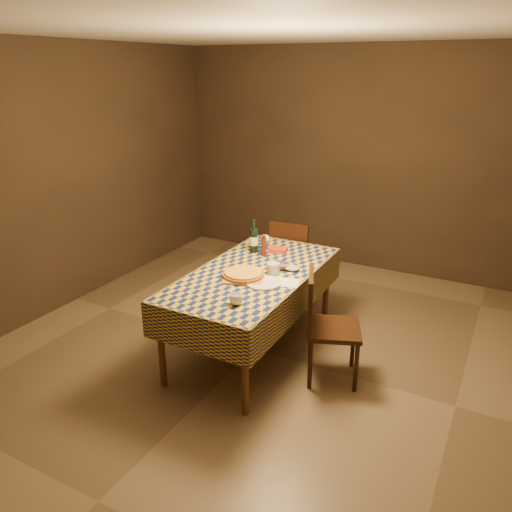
# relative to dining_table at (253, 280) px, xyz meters

# --- Properties ---
(room) EXTENTS (5.00, 5.10, 2.70)m
(room) POSITION_rel_dining_table_xyz_m (0.00, 0.00, 0.66)
(room) COLOR brown
(room) RESTS_ON ground
(dining_table) EXTENTS (0.94, 1.84, 0.77)m
(dining_table) POSITION_rel_dining_table_xyz_m (0.00, 0.00, 0.00)
(dining_table) COLOR brown
(dining_table) RESTS_ON ground
(cutting_board) EXTENTS (0.44, 0.44, 0.02)m
(cutting_board) POSITION_rel_dining_table_xyz_m (-0.01, -0.15, 0.09)
(cutting_board) COLOR #AA7550
(cutting_board) RESTS_ON dining_table
(pizza) EXTENTS (0.45, 0.45, 0.04)m
(pizza) POSITION_rel_dining_table_xyz_m (-0.01, -0.15, 0.11)
(pizza) COLOR #944E18
(pizza) RESTS_ON cutting_board
(pepper_mill) EXTENTS (0.06, 0.06, 0.21)m
(pepper_mill) POSITION_rel_dining_table_xyz_m (-0.10, 0.40, 0.18)
(pepper_mill) COLOR #4B1E11
(pepper_mill) RESTS_ON dining_table
(bowl) EXTENTS (0.15, 0.15, 0.05)m
(bowl) POSITION_rel_dining_table_xyz_m (0.18, 0.18, 0.10)
(bowl) COLOR #5F4350
(bowl) RESTS_ON dining_table
(wine_glass) EXTENTS (0.09, 0.09, 0.17)m
(wine_glass) POSITION_rel_dining_table_xyz_m (-0.15, 0.52, 0.19)
(wine_glass) COLOR white
(wine_glass) RESTS_ON dining_table
(wine_bottle) EXTENTS (0.11, 0.11, 0.32)m
(wine_bottle) POSITION_rel_dining_table_xyz_m (-0.23, 0.44, 0.20)
(wine_bottle) COLOR black
(wine_bottle) RESTS_ON dining_table
(deli_tub) EXTENTS (0.13, 0.13, 0.09)m
(deli_tub) POSITION_rel_dining_table_xyz_m (0.17, 0.05, 0.12)
(deli_tub) COLOR silver
(deli_tub) RESTS_ON dining_table
(takeout_container) EXTENTS (0.19, 0.16, 0.04)m
(takeout_container) POSITION_rel_dining_table_xyz_m (-0.03, 0.54, 0.10)
(takeout_container) COLOR red
(takeout_container) RESTS_ON dining_table
(white_plate) EXTENTS (0.37, 0.37, 0.02)m
(white_plate) POSITION_rel_dining_table_xyz_m (0.20, -0.18, 0.08)
(white_plate) COLOR white
(white_plate) RESTS_ON dining_table
(tumbler) EXTENTS (0.12, 0.12, 0.08)m
(tumbler) POSITION_rel_dining_table_xyz_m (0.18, -0.61, 0.12)
(tumbler) COLOR white
(tumbler) RESTS_ON dining_table
(flour_patch) EXTENTS (0.27, 0.23, 0.00)m
(flour_patch) POSITION_rel_dining_table_xyz_m (0.33, -0.08, 0.08)
(flour_patch) COLOR white
(flour_patch) RESTS_ON dining_table
(flour_bag) EXTENTS (0.17, 0.15, 0.04)m
(flour_bag) POSITION_rel_dining_table_xyz_m (0.28, 0.19, 0.10)
(flour_bag) COLOR #99A9C4
(flour_bag) RESTS_ON dining_table
(chair_far) EXTENTS (0.45, 0.46, 0.93)m
(chair_far) POSITION_rel_dining_table_xyz_m (-0.11, 1.08, -0.17)
(chair_far) COLOR black
(chair_far) RESTS_ON ground
(chair_right) EXTENTS (0.55, 0.55, 0.93)m
(chair_right) POSITION_rel_dining_table_xyz_m (0.70, -0.11, -0.17)
(chair_right) COLOR black
(chair_right) RESTS_ON ground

